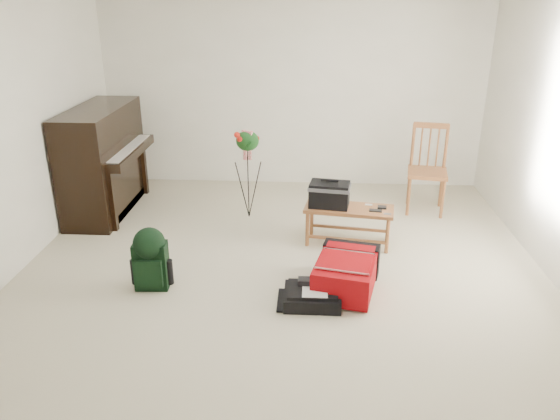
# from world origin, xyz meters

# --- Properties ---
(floor) EXTENTS (5.00, 5.50, 0.01)m
(floor) POSITION_xyz_m (0.00, 0.00, 0.00)
(floor) COLOR beige
(floor) RESTS_ON ground
(wall_back) EXTENTS (5.00, 0.04, 2.50)m
(wall_back) POSITION_xyz_m (0.00, 2.75, 1.25)
(wall_back) COLOR white
(wall_back) RESTS_ON floor
(piano) EXTENTS (0.71, 1.50, 1.25)m
(piano) POSITION_xyz_m (-2.19, 1.60, 0.60)
(piano) COLOR black
(piano) RESTS_ON floor
(bench) EXTENTS (0.95, 0.50, 0.70)m
(bench) POSITION_xyz_m (0.52, 0.80, 0.50)
(bench) COLOR #985C32
(bench) RESTS_ON floor
(dining_chair) EXTENTS (0.52, 0.52, 1.04)m
(dining_chair) POSITION_xyz_m (1.64, 1.82, 0.51)
(dining_chair) COLOR #985C32
(dining_chair) RESTS_ON floor
(red_suitcase) EXTENTS (0.64, 0.84, 0.32)m
(red_suitcase) POSITION_xyz_m (0.59, -0.10, 0.17)
(red_suitcase) COLOR #9E0609
(red_suitcase) RESTS_ON floor
(black_duffel) EXTENTS (0.48, 0.39, 0.20)m
(black_duffel) POSITION_xyz_m (0.29, -0.41, 0.07)
(black_duffel) COLOR black
(black_duffel) RESTS_ON floor
(green_backpack) EXTENTS (0.30, 0.28, 0.58)m
(green_backpack) POSITION_xyz_m (-1.14, -0.22, 0.32)
(green_backpack) COLOR black
(green_backpack) RESTS_ON floor
(flower_stand) EXTENTS (0.44, 0.44, 1.07)m
(flower_stand) POSITION_xyz_m (-0.46, 1.48, 0.52)
(flower_stand) COLOR black
(flower_stand) RESTS_ON floor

